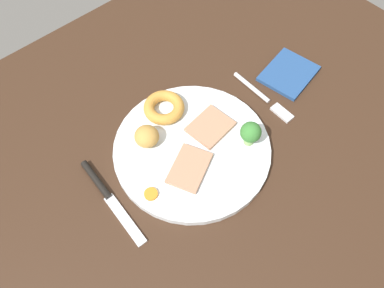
% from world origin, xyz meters
% --- Properties ---
extents(dining_table, '(1.20, 0.84, 0.04)m').
position_xyz_m(dining_table, '(0.00, 0.00, 0.02)').
color(dining_table, '#382316').
rests_on(dining_table, ground).
extents(dinner_plate, '(0.28, 0.28, 0.01)m').
position_xyz_m(dinner_plate, '(-0.01, 0.02, 0.04)').
color(dinner_plate, white).
rests_on(dinner_plate, dining_table).
extents(meat_slice_main, '(0.10, 0.09, 0.01)m').
position_xyz_m(meat_slice_main, '(0.03, 0.05, 0.05)').
color(meat_slice_main, tan).
rests_on(meat_slice_main, dinner_plate).
extents(meat_slice_under, '(0.08, 0.07, 0.01)m').
position_xyz_m(meat_slice_under, '(-0.06, 0.01, 0.05)').
color(meat_slice_under, tan).
rests_on(meat_slice_under, dinner_plate).
extents(yorkshire_pudding, '(0.08, 0.08, 0.02)m').
position_xyz_m(yorkshire_pudding, '(-0.02, -0.07, 0.06)').
color(yorkshire_pudding, '#C68938').
rests_on(yorkshire_pudding, dinner_plate).
extents(roast_potato_left, '(0.04, 0.05, 0.03)m').
position_xyz_m(roast_potato_left, '(0.05, -0.04, 0.07)').
color(roast_potato_left, '#BC8C42').
rests_on(roast_potato_left, dinner_plate).
extents(carrot_coin_front, '(0.02, 0.02, 0.00)m').
position_xyz_m(carrot_coin_front, '(0.11, 0.05, 0.05)').
color(carrot_coin_front, orange).
rests_on(carrot_coin_front, dinner_plate).
extents(broccoli_floret, '(0.04, 0.04, 0.05)m').
position_xyz_m(broccoli_floret, '(-0.09, 0.08, 0.08)').
color(broccoli_floret, '#8CB766').
rests_on(broccoli_floret, dinner_plate).
extents(fork, '(0.02, 0.15, 0.01)m').
position_xyz_m(fork, '(-0.19, 0.03, 0.04)').
color(fork, silver).
rests_on(fork, dining_table).
extents(knife, '(0.03, 0.19, 0.01)m').
position_xyz_m(knife, '(0.16, -0.01, 0.04)').
color(knife, black).
rests_on(knife, dining_table).
extents(folded_napkin, '(0.12, 0.11, 0.01)m').
position_xyz_m(folded_napkin, '(-0.28, 0.02, 0.04)').
color(folded_napkin, navy).
rests_on(folded_napkin, dining_table).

